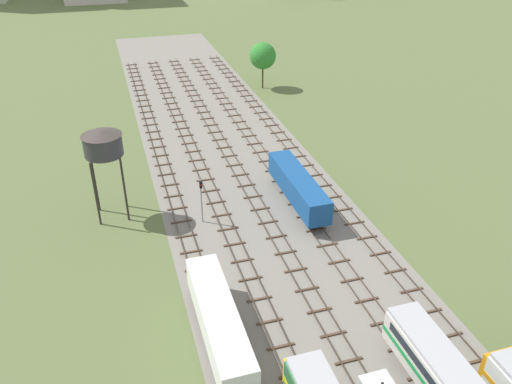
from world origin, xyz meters
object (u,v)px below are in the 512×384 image
object	(u,v)px
freight_boxcar_centre_farther	(298,186)
water_tower	(103,144)
signal_post_nearest	(201,196)
freight_boxcar_far_left_far	(219,321)

from	to	relation	value
freight_boxcar_centre_farther	water_tower	bearing A→B (deg)	169.82
freight_boxcar_centre_farther	signal_post_nearest	size ratio (longest dim) A/B	2.58
freight_boxcar_far_left_far	freight_boxcar_centre_farther	bearing A→B (deg)	53.44
freight_boxcar_far_left_far	freight_boxcar_centre_farther	xyz separation A→B (m)	(14.13, 19.04, 0.00)
freight_boxcar_far_left_far	freight_boxcar_centre_farther	distance (m)	23.71
water_tower	signal_post_nearest	xyz separation A→B (m)	(9.64, -4.48, -5.60)
water_tower	freight_boxcar_far_left_far	bearing A→B (deg)	-72.34
freight_boxcar_far_left_far	freight_boxcar_centre_farther	world-z (taller)	same
water_tower	signal_post_nearest	size ratio (longest dim) A/B	1.96
freight_boxcar_centre_farther	signal_post_nearest	bearing A→B (deg)	-176.90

